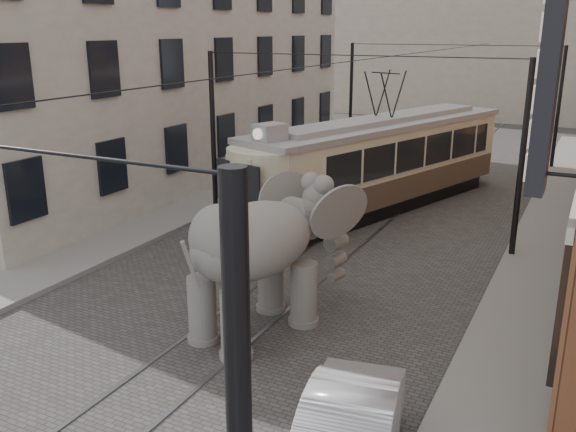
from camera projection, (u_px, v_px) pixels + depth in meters
The scene contains 9 objects.
ground at pixel (270, 299), 16.21m from camera, with size 120.00×120.00×0.00m, color #42403D.
tram_rails at pixel (270, 298), 16.20m from camera, with size 1.54×80.00×0.02m, color slate, non-canonical shape.
sidewalk_right at pixel (511, 347), 13.60m from camera, with size 2.00×60.00×0.15m, color slate.
sidewalk_left at pixel (83, 257), 18.99m from camera, with size 2.00×60.00×0.15m, color slate.
stucco_building at pixel (160, 69), 28.04m from camera, with size 7.00×24.00×10.00m, color gray.
distant_block at pixel (513, 25), 48.34m from camera, with size 28.00×10.00×14.00m, color gray.
catenary at pixel (338, 152), 19.69m from camera, with size 11.00×30.20×6.00m, color black, non-canonical shape.
tram at pixel (383, 142), 23.60m from camera, with size 2.73×13.21×5.24m, color #BEBB9A, non-canonical shape.
elephant at pixel (254, 263), 13.97m from camera, with size 3.09×5.62×3.44m, color slate, non-canonical shape.
Camera 1 is at (7.12, -13.07, 6.79)m, focal length 38.70 mm.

